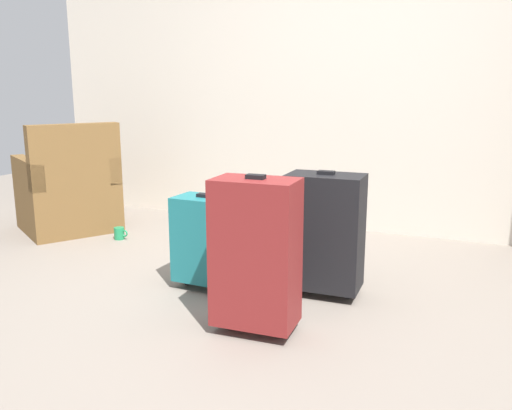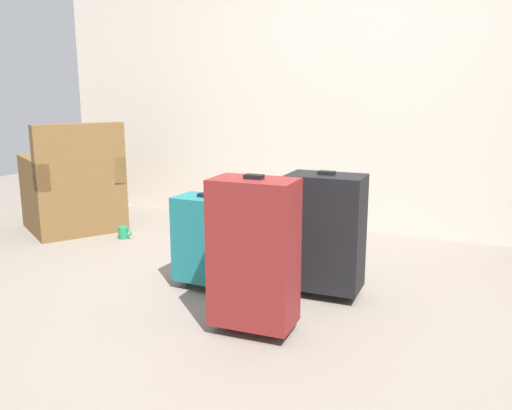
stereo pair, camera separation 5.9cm
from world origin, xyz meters
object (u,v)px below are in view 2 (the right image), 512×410
Objects in this scene: suitcase_dark_red at (255,253)px; suitcase_black at (325,232)px; suitcase_teal at (206,239)px; armchair at (74,192)px; mug at (124,233)px.

suitcase_black is at bearing 75.10° from suitcase_dark_red.
suitcase_dark_red is at bearing -40.11° from suitcase_teal.
suitcase_black is at bearing -13.22° from armchair.
suitcase_dark_red is (2.19, -1.15, 0.09)m from armchair.
suitcase_dark_red reaches higher than suitcase_black.
mug is at bearing -7.35° from armchair.
armchair is 0.61m from mug.
suitcase_teal is (-0.67, -0.17, -0.08)m from suitcase_black.
mug is 1.32m from suitcase_teal.
suitcase_teal is at bearing -165.90° from suitcase_black.
suitcase_teal is at bearing -30.02° from mug.
suitcase_black is 1.26× the size of suitcase_teal.
suitcase_teal is (-0.51, 0.43, -0.10)m from suitcase_dark_red.
suitcase_dark_red is at bearing -27.81° from armchair.
armchair reaches higher than suitcase_black.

